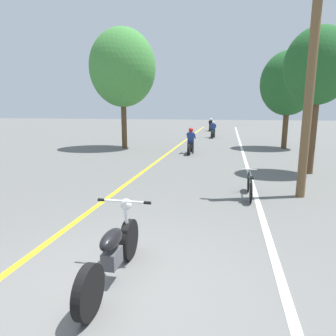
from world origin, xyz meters
name	(u,v)px	position (x,y,z in m)	size (l,w,h in m)	color
ground_plane	(112,285)	(0.00, 0.00, 0.00)	(120.00, 120.00, 0.00)	#60605E
lane_stripe_center	(167,154)	(-1.70, 12.06, 0.00)	(0.14, 48.00, 0.01)	yellow
lane_stripe_edge	(244,157)	(2.39, 12.06, 0.00)	(0.14, 48.00, 0.01)	white
utility_pole	(311,75)	(3.62, 5.15, 3.32)	(1.10, 0.24, 6.45)	brown
roadside_tree_right_near	(318,67)	(4.62, 8.49, 3.90)	(2.41, 2.17, 5.34)	#513A23
roadside_tree_right_far	(289,83)	(4.95, 15.92, 3.90)	(3.31, 2.98, 5.82)	#513A23
roadside_tree_left	(122,68)	(-4.77, 14.02, 4.78)	(3.97, 3.57, 7.08)	#513A23
motorcycle_foreground	(113,253)	(-0.01, 0.09, 0.44)	(0.86, 2.15, 1.08)	black
motorcycle_rider_lead	(191,144)	(-0.47, 12.70, 0.54)	(0.50, 2.03, 1.41)	black
motorcycle_rider_mid	(213,131)	(0.27, 21.86, 0.52)	(0.50, 2.10, 1.38)	black
motorcycle_rider_far	(211,126)	(-0.38, 29.35, 0.52)	(0.50, 2.12, 1.36)	black
bicycle_parked	(250,186)	(2.19, 4.83, 0.33)	(0.44, 1.70, 0.71)	black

